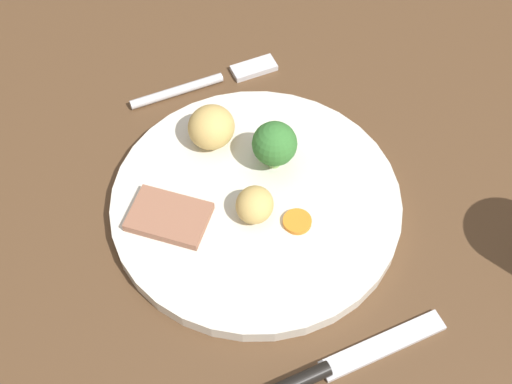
# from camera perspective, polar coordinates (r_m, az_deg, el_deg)

# --- Properties ---
(dining_table) EXTENTS (1.20, 0.84, 0.04)m
(dining_table) POSITION_cam_1_polar(r_m,az_deg,el_deg) (0.63, 0.23, -3.89)
(dining_table) COLOR brown
(dining_table) RESTS_ON ground
(dinner_plate) EXTENTS (0.25, 0.25, 0.01)m
(dinner_plate) POSITION_cam_1_polar(r_m,az_deg,el_deg) (0.62, 0.00, -0.90)
(dinner_plate) COLOR silver
(dinner_plate) RESTS_ON dining_table
(meat_slice_main) EXTENTS (0.08, 0.08, 0.01)m
(meat_slice_main) POSITION_cam_1_polar(r_m,az_deg,el_deg) (0.60, -7.00, -1.99)
(meat_slice_main) COLOR #9E664C
(meat_slice_main) RESTS_ON dinner_plate
(roast_potato_left) EXTENTS (0.05, 0.05, 0.03)m
(roast_potato_left) POSITION_cam_1_polar(r_m,az_deg,el_deg) (0.59, 0.06, -0.95)
(roast_potato_left) COLOR #D8B260
(roast_potato_left) RESTS_ON dinner_plate
(roast_potato_right) EXTENTS (0.06, 0.06, 0.04)m
(roast_potato_right) POSITION_cam_1_polar(r_m,az_deg,el_deg) (0.64, -3.61, 5.23)
(roast_potato_right) COLOR #D8B260
(roast_potato_right) RESTS_ON dinner_plate
(carrot_coin_front) EXTENTS (0.02, 0.02, 0.00)m
(carrot_coin_front) POSITION_cam_1_polar(r_m,az_deg,el_deg) (0.60, 3.33, -2.38)
(carrot_coin_front) COLOR orange
(carrot_coin_front) RESTS_ON dinner_plate
(broccoli_floret) EXTENTS (0.04, 0.04, 0.05)m
(broccoli_floret) POSITION_cam_1_polar(r_m,az_deg,el_deg) (0.61, 1.50, 3.86)
(broccoli_floret) COLOR #8CB766
(broccoli_floret) RESTS_ON dinner_plate
(fork) EXTENTS (0.03, 0.15, 0.01)m
(fork) POSITION_cam_1_polar(r_m,az_deg,el_deg) (0.72, -3.78, 8.86)
(fork) COLOR silver
(fork) RESTS_ON dining_table
(knife) EXTENTS (0.03, 0.19, 0.01)m
(knife) POSITION_cam_1_polar(r_m,az_deg,el_deg) (0.55, 4.98, -14.32)
(knife) COLOR black
(knife) RESTS_ON dining_table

